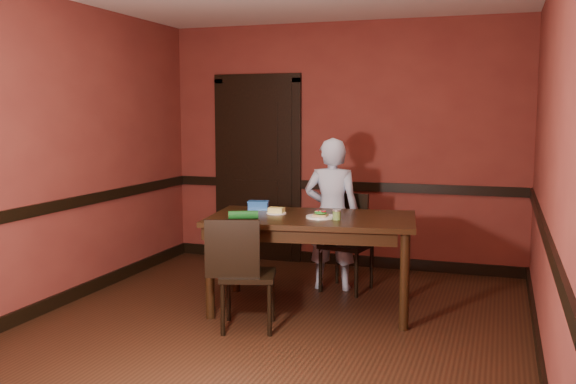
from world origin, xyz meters
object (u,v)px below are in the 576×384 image
Objects in this scene: person at (332,214)px; dining_table at (312,263)px; chair_near at (248,273)px; cheese_saucer at (276,211)px; food_tub at (258,205)px; sauce_jar at (337,215)px; sandwich_plate at (321,216)px; chair_far at (347,243)px.

dining_table is at bearing 84.22° from person.
cheese_saucer is (-0.00, 0.69, 0.39)m from chair_near.
person is 6.83× the size of food_tub.
cheese_saucer is 0.82× the size of food_tub.
sauce_jar is at bearing -14.26° from cheese_saucer.
sauce_jar is 0.61m from cheese_saucer.
food_tub is (-0.58, -0.48, 0.13)m from person.
person is at bearing 25.71° from food_tub.
sauce_jar is at bearing -20.19° from sandwich_plate.
person is at bearing -172.67° from chair_far.
cheese_saucer is (-0.33, -0.66, 0.11)m from person.
chair_far is 0.63× the size of person.
person reaches higher than sandwich_plate.
person is 0.86m from sauce_jar.
sauce_jar is at bearing 101.22° from person.
sandwich_plate is at bearing 159.81° from sauce_jar.
food_tub is (-0.24, 0.18, 0.02)m from cheese_saucer.
chair_far reaches higher than dining_table.
chair_far reaches higher than food_tub.
sauce_jar is (0.10, -0.80, 0.40)m from chair_far.
chair_far is at bearing 85.81° from sandwich_plate.
chair_far is at bearing 18.75° from food_tub.
person is 5.88× the size of sandwich_plate.
dining_table is 1.89× the size of chair_far.
cheese_saucer is at bearing -115.59° from chair_far.
sauce_jar is at bearing -71.58° from chair_far.
dining_table is 8.13× the size of food_tub.
chair_near and food_tub have the same top height.
chair_far is 0.90m from sauce_jar.
chair_far is 1.03× the size of chair_near.
sandwich_plate is at bearing -82.98° from chair_far.
chair_far is 0.90m from cheese_saucer.
food_tub is (-0.73, -0.47, 0.40)m from chair_far.
person reaches higher than food_tub.
person reaches higher than dining_table.
chair_far is at bearing 69.73° from dining_table.
sandwich_plate is 0.44m from cheese_saucer.
chair_far is at bearing 53.20° from cheese_saucer.
sauce_jar is 0.89m from food_tub.
dining_table is at bearing -133.68° from chair_near.
cheese_saucer is (-0.34, 0.03, 0.43)m from dining_table.
cheese_saucer is at bearing 165.74° from sauce_jar.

